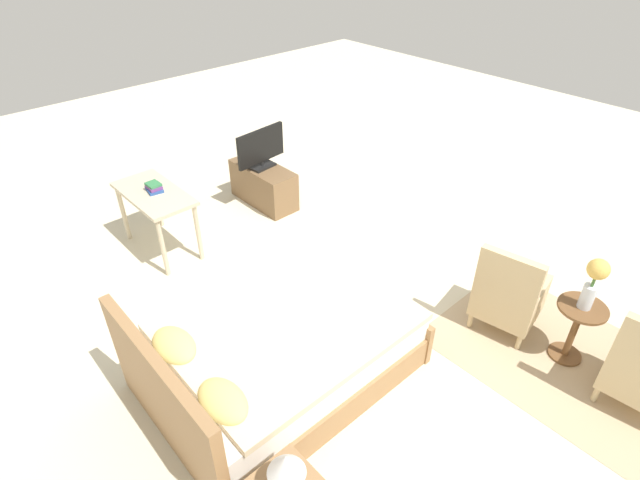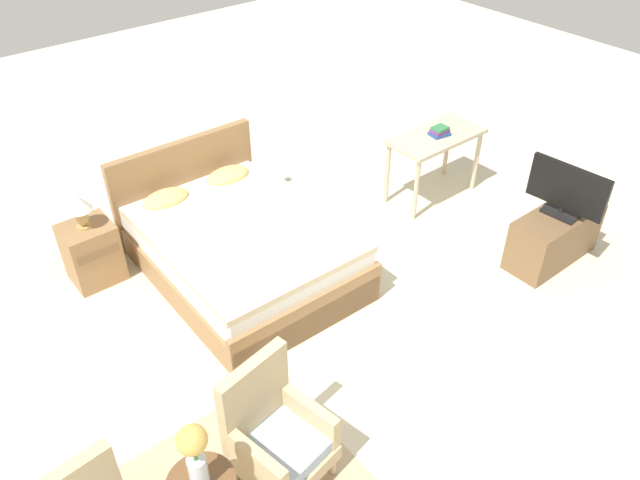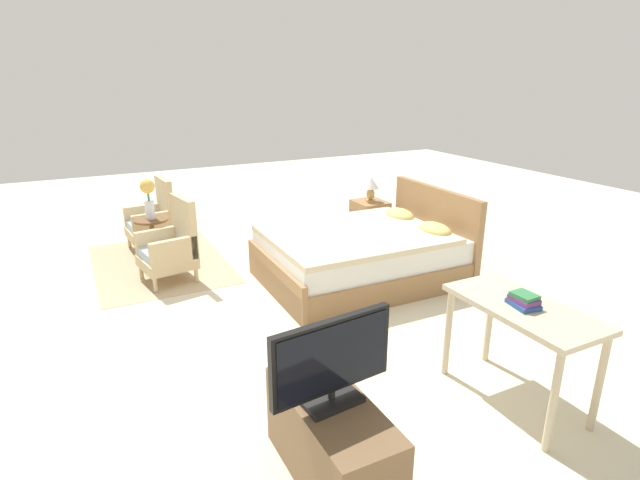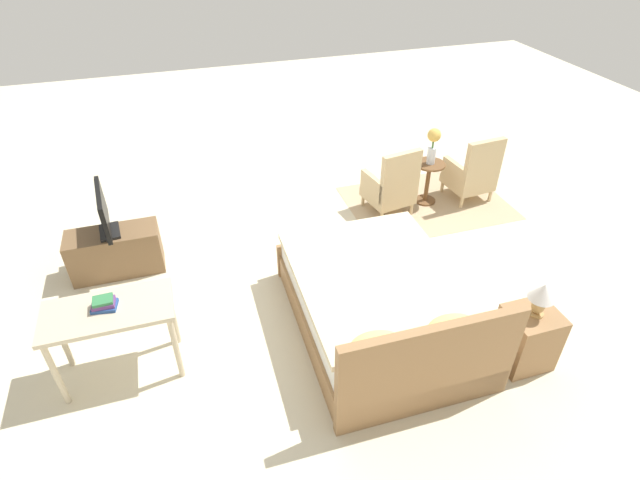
{
  "view_description": "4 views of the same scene",
  "coord_description": "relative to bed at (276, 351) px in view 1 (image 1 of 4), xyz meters",
  "views": [
    {
      "loc": [
        -2.54,
        2.6,
        3.36
      ],
      "look_at": [
        0.21,
        0.07,
        0.78
      ],
      "focal_mm": 28.0,
      "sensor_mm": 36.0,
      "label": 1
    },
    {
      "loc": [
        -2.47,
        -3.02,
        3.76
      ],
      "look_at": [
        -0.0,
        0.04,
        0.8
      ],
      "focal_mm": 35.0,
      "sensor_mm": 36.0,
      "label": 2
    },
    {
      "loc": [
        4.21,
        -1.84,
        2.21
      ],
      "look_at": [
        0.01,
        0.28,
        0.64
      ],
      "focal_mm": 28.0,
      "sensor_mm": 36.0,
      "label": 3
    },
    {
      "loc": [
        1.36,
        4.07,
        3.56
      ],
      "look_at": [
        0.16,
        0.25,
        0.67
      ],
      "focal_mm": 28.0,
      "sensor_mm": 36.0,
      "label": 4
    }
  ],
  "objects": [
    {
      "name": "ground_plane",
      "position": [
        0.22,
        -0.95,
        -0.3
      ],
      "size": [
        16.0,
        16.0,
        0.0
      ],
      "primitive_type": "plane",
      "color": "beige"
    },
    {
      "name": "side_table",
      "position": [
        -1.54,
        -2.02,
        0.06
      ],
      "size": [
        0.4,
        0.4,
        0.58
      ],
      "color": "brown",
      "rests_on": "ground_plane"
    },
    {
      "name": "floor_rug",
      "position": [
        -1.54,
        -1.97,
        -0.29
      ],
      "size": [
        2.1,
        1.5,
        0.01
      ],
      "color": "tan",
      "rests_on": "ground_plane"
    },
    {
      "name": "armchair_by_window_right",
      "position": [
        -0.96,
        -1.91,
        0.08
      ],
      "size": [
        0.62,
        0.62,
        0.92
      ],
      "color": "#CCB284",
      "rests_on": "floor_rug"
    },
    {
      "name": "tv_stand",
      "position": [
        2.41,
        -1.7,
        -0.04
      ],
      "size": [
        0.96,
        0.4,
        0.51
      ],
      "color": "brown",
      "rests_on": "ground_plane"
    },
    {
      "name": "vanity_desk",
      "position": [
        2.35,
        -0.2,
        0.33
      ],
      "size": [
        1.04,
        0.52,
        0.74
      ],
      "color": "beige",
      "rests_on": "ground_plane"
    },
    {
      "name": "flower_vase",
      "position": [
        -1.54,
        -2.02,
        0.57
      ],
      "size": [
        0.17,
        0.17,
        0.48
      ],
      "color": "silver",
      "rests_on": "side_table"
    },
    {
      "name": "book_stack",
      "position": [
        2.36,
        -0.23,
        0.48
      ],
      "size": [
        0.22,
        0.18,
        0.09
      ],
      "color": "#284C8E",
      "rests_on": "vanity_desk"
    },
    {
      "name": "tv_flatscreen",
      "position": [
        2.41,
        -1.7,
        0.47
      ],
      "size": [
        0.23,
        0.73,
        0.5
      ],
      "color": "black",
      "rests_on": "tv_stand"
    },
    {
      "name": "bed",
      "position": [
        0.0,
        0.0,
        0.0
      ],
      "size": [
        1.55,
        2.11,
        0.96
      ],
      "color": "#997047",
      "rests_on": "ground_plane"
    },
    {
      "name": "table_lamp",
      "position": [
        -1.08,
        0.75,
        0.49
      ],
      "size": [
        0.22,
        0.22,
        0.33
      ],
      "color": "tan",
      "rests_on": "nightstand"
    }
  ]
}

